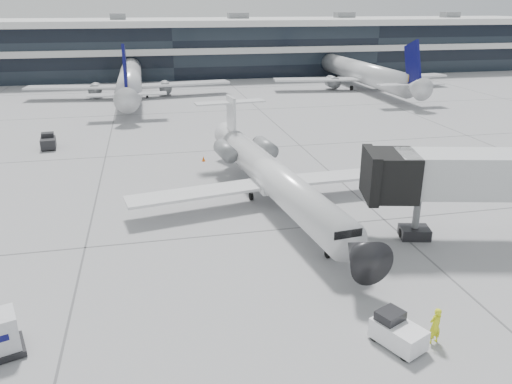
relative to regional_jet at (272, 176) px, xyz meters
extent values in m
plane|color=gray|center=(-3.14, -4.82, -2.13)|extent=(220.00, 220.00, 0.00)
cube|color=black|center=(-3.14, 77.18, 2.87)|extent=(170.00, 22.00, 10.00)
cylinder|color=silver|center=(0.09, -0.78, -0.07)|extent=(4.83, 21.69, 2.43)
cone|color=black|center=(1.44, -12.74, -0.07)|extent=(2.69, 2.77, 2.43)
cone|color=silver|center=(-1.28, 11.36, 0.20)|extent=(2.61, 3.12, 2.30)
cube|color=silver|center=(-5.81, -0.54, -0.69)|extent=(10.14, 4.09, 0.20)
cube|color=silver|center=(5.79, 0.77, -0.69)|extent=(9.97, 2.76, 0.20)
cylinder|color=slate|center=(-2.52, 6.34, 0.29)|extent=(1.68, 3.19, 1.35)
cylinder|color=slate|center=(1.05, 6.74, 0.29)|extent=(1.68, 3.19, 1.35)
cube|color=silver|center=(-1.22, 10.82, 2.09)|extent=(0.51, 2.35, 4.04)
cube|color=silver|center=(-1.26, 11.18, 3.53)|extent=(6.59, 2.15, 0.14)
cylinder|color=black|center=(1.05, -9.26, -1.88)|extent=(0.22, 0.52, 0.50)
cylinder|color=black|center=(-1.45, 0.85, -1.84)|extent=(0.28, 0.60, 0.57)
cylinder|color=black|center=(1.23, 1.16, -1.84)|extent=(0.28, 0.60, 0.57)
cube|color=black|center=(5.78, -7.45, 2.12)|extent=(3.31, 3.76, 2.83)
cylinder|color=slate|center=(7.46, -7.85, -0.72)|extent=(0.45, 0.45, 2.83)
cube|color=black|center=(7.46, -7.85, -1.78)|extent=(2.10, 1.80, 0.71)
imported|color=#E3EF19|center=(2.92, -17.75, -1.25)|extent=(0.71, 0.54, 1.76)
cube|color=white|center=(1.28, -17.58, -1.56)|extent=(2.16, 2.62, 0.93)
cube|color=black|center=(1.07, -17.11, -0.95)|extent=(1.42, 1.31, 0.52)
cylinder|color=black|center=(0.43, -17.06, -1.91)|extent=(0.36, 0.49, 0.45)
cylinder|color=black|center=(1.46, -16.60, -1.91)|extent=(0.36, 0.49, 0.45)
cylinder|color=black|center=(1.11, -18.57, -1.91)|extent=(0.36, 0.49, 0.45)
cylinder|color=black|center=(2.14, -18.10, -1.91)|extent=(0.36, 0.49, 0.45)
cone|color=orange|center=(-3.85, 11.75, -1.88)|extent=(0.32, 0.32, 0.50)
cube|color=orange|center=(-3.85, 11.75, -2.12)|extent=(0.44, 0.44, 0.03)
cube|color=black|center=(-19.08, 19.66, -1.52)|extent=(1.71, 2.59, 1.00)
cube|color=black|center=(-19.14, 20.21, -0.86)|extent=(1.33, 1.13, 0.55)
cylinder|color=black|center=(-19.78, 20.47, -1.89)|extent=(0.25, 0.51, 0.49)
cylinder|color=black|center=(-18.57, 20.61, -1.89)|extent=(0.25, 0.51, 0.49)
cylinder|color=black|center=(-19.58, 18.71, -1.89)|extent=(0.25, 0.51, 0.49)
cylinder|color=black|center=(-18.37, 18.85, -1.89)|extent=(0.25, 0.51, 0.49)
camera|label=1|loc=(-8.70, -34.05, 11.97)|focal=35.00mm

